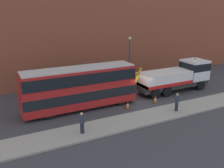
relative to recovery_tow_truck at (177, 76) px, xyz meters
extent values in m
plane|color=#38383D|center=(-5.65, -0.52, -1.76)|extent=(120.00, 120.00, 0.00)
cube|color=gray|center=(-5.65, -4.72, -1.68)|extent=(60.00, 2.80, 0.15)
cube|color=brown|center=(-5.65, 8.31, 6.24)|extent=(60.00, 1.20, 16.00)
cube|color=#2D2D2D|center=(-0.48, 0.00, -0.90)|extent=(9.01, 2.25, 0.55)
cube|color=silver|center=(2.72, 0.01, 0.52)|extent=(2.61, 2.61, 2.30)
cube|color=black|center=(2.72, 0.01, 0.97)|extent=(2.64, 2.64, 0.90)
cube|color=silver|center=(-1.78, -0.01, 0.07)|extent=(6.11, 2.63, 1.40)
cube|color=red|center=(-1.78, -0.01, -0.45)|extent=(6.11, 2.68, 0.36)
cylinder|color=#B79914|center=(-5.49, -0.02, 0.37)|extent=(1.23, 0.29, 2.52)
sphere|color=orange|center=(2.72, 0.01, 1.79)|extent=(0.24, 0.24, 0.24)
cylinder|color=black|center=(2.81, 1.12, -1.18)|extent=(1.16, 0.34, 1.16)
cylinder|color=black|center=(2.82, -1.10, -1.18)|extent=(1.16, 0.34, 1.16)
cylinder|color=black|center=(-2.19, 1.10, -1.18)|extent=(1.16, 0.34, 1.16)
cylinder|color=black|center=(-2.18, -1.12, -1.18)|extent=(1.16, 0.34, 1.16)
cylinder|color=black|center=(-3.79, 1.09, -1.18)|extent=(1.16, 0.34, 1.16)
cylinder|color=black|center=(-3.78, -1.13, -1.18)|extent=(1.16, 0.34, 1.16)
cube|color=#AD1E1E|center=(-11.82, 0.00, -0.47)|extent=(11.01, 2.55, 1.90)
cube|color=#AD1E1E|center=(-11.82, 0.00, 1.33)|extent=(10.79, 2.45, 1.70)
cube|color=black|center=(-11.82, 0.00, -0.22)|extent=(10.90, 2.60, 0.90)
cube|color=black|center=(-11.82, 0.00, 1.43)|extent=(10.68, 2.59, 1.00)
cube|color=#B2B2B2|center=(-11.82, 0.00, 2.24)|extent=(10.57, 2.34, 0.12)
cube|color=yellow|center=(-6.30, 0.02, 0.78)|extent=(0.07, 1.50, 0.44)
cylinder|color=black|center=(-7.92, 1.09, -1.24)|extent=(1.04, 0.30, 1.04)
cylinder|color=black|center=(-7.91, -1.07, -1.24)|extent=(1.04, 0.30, 1.04)
cylinder|color=black|center=(-15.12, 1.06, -1.24)|extent=(1.04, 0.30, 1.04)
cylinder|color=black|center=(-15.11, -1.10, -1.24)|extent=(1.04, 0.30, 1.04)
cylinder|color=#232333|center=(-13.51, -5.00, -1.18)|extent=(0.41, 0.41, 0.85)
cube|color=#2D3347|center=(-13.51, -5.00, -0.45)|extent=(0.43, 0.48, 0.62)
sphere|color=tan|center=(-13.51, -5.00, -0.02)|extent=(0.24, 0.24, 0.24)
cylinder|color=#232333|center=(-4.16, -4.91, -1.18)|extent=(0.37, 0.37, 0.85)
cube|color=#2D3347|center=(-4.16, -4.91, -0.45)|extent=(0.46, 0.37, 0.62)
sphere|color=tan|center=(-4.16, -4.91, -0.02)|extent=(0.24, 0.24, 0.24)
cone|color=orange|center=(-7.80, -2.15, -1.40)|extent=(0.32, 0.32, 0.72)
cylinder|color=white|center=(-7.80, -2.15, -1.36)|extent=(0.21, 0.21, 0.10)
cube|color=black|center=(-7.80, -2.15, -1.74)|extent=(0.36, 0.36, 0.04)
cone|color=orange|center=(-4.46, -2.06, -1.40)|extent=(0.32, 0.32, 0.72)
cylinder|color=white|center=(-4.46, -2.06, -1.36)|extent=(0.21, 0.21, 0.10)
cube|color=black|center=(-4.46, -2.06, -1.74)|extent=(0.36, 0.36, 0.04)
cylinder|color=#38383D|center=(-2.78, 6.11, 0.99)|extent=(0.16, 0.16, 5.50)
sphere|color=#EAE5C6|center=(-2.78, 6.11, 3.89)|extent=(0.36, 0.36, 0.36)
camera|label=1|loc=(-19.11, -21.13, 7.58)|focal=39.34mm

